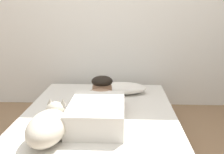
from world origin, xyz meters
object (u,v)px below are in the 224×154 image
object	(u,v)px
person_lying	(99,105)
coffee_cup	(109,97)
dog	(48,125)
pillow	(122,88)
bed	(99,129)
cell_phone	(108,129)

from	to	relation	value
person_lying	coffee_cup	distance (m)	0.46
dog	pillow	bearing A→B (deg)	66.29
bed	dog	bearing A→B (deg)	-119.51
pillow	person_lying	distance (m)	0.74
bed	cell_phone	size ratio (longest dim) A/B	13.84
dog	coffee_cup	xyz separation A→B (m)	(0.37, 0.86, -0.07)
person_lying	dog	distance (m)	0.52
bed	coffee_cup	bearing A→B (deg)	77.58
person_lying	bed	bearing A→B (deg)	94.03
bed	person_lying	world-z (taller)	person_lying
pillow	dog	distance (m)	1.23
bed	dog	world-z (taller)	dog
coffee_cup	person_lying	bearing A→B (deg)	-98.14
pillow	cell_phone	distance (m)	0.95
pillow	dog	world-z (taller)	dog
dog	person_lying	bearing A→B (deg)	53.13
pillow	cell_phone	size ratio (longest dim) A/B	3.71
cell_phone	bed	bearing A→B (deg)	106.13
pillow	bed	bearing A→B (deg)	-108.04
person_lying	coffee_cup	size ratio (longest dim) A/B	7.36
person_lying	pillow	bearing A→B (deg)	75.45
coffee_cup	cell_phone	bearing A→B (deg)	-87.58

